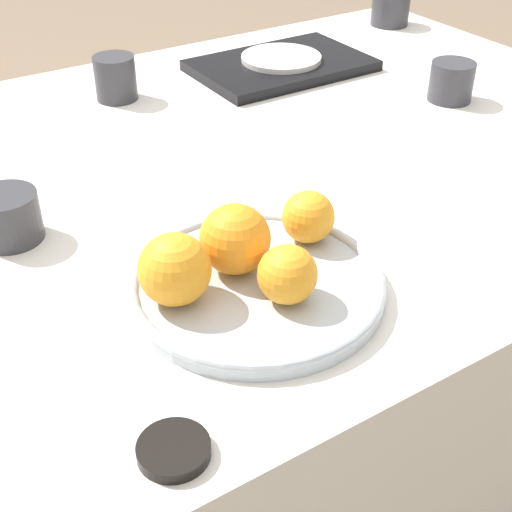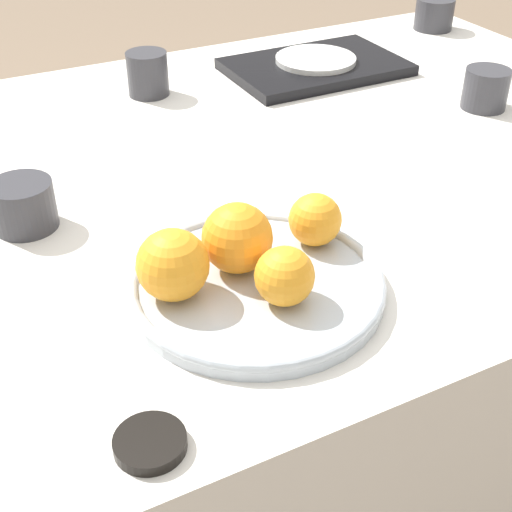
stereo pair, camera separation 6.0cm
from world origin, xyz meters
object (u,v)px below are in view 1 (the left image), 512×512
serving_tray (281,66)px  cup_3 (115,78)px  fruit_platter (256,284)px  cup_0 (390,10)px  orange_3 (174,269)px  orange_0 (235,239)px  side_plate (281,58)px  cup_2 (8,217)px  orange_1 (287,274)px  orange_2 (308,217)px  soy_dish (174,450)px  cup_1 (451,81)px

serving_tray → cup_3: bearing=173.2°
fruit_platter → cup_0: cup_0 is taller
orange_3 → cup_0: size_ratio=0.93×
orange_0 → side_plate: bearing=51.5°
cup_2 → orange_1: bearing=-55.4°
orange_2 → soy_dish: orange_2 is taller
cup_2 → orange_3: bearing=-65.6°
orange_2 → orange_3: size_ratio=0.81×
orange_0 → cup_0: (0.81, 0.66, -0.02)m
cup_0 → soy_dish: size_ratio=1.31×
orange_1 → soy_dish: (-0.20, -0.11, -0.04)m
fruit_platter → cup_0: 1.06m
serving_tray → cup_3: (-0.33, 0.04, 0.03)m
orange_2 → serving_tray: bearing=58.7°
orange_3 → cup_0: (0.90, 0.67, -0.02)m
orange_3 → cup_3: 0.63m
orange_2 → cup_0: bearing=42.7°
orange_0 → orange_2: bearing=3.0°
fruit_platter → serving_tray: bearing=53.5°
serving_tray → cup_2: 0.70m
cup_0 → soy_dish: cup_0 is taller
orange_3 → orange_1: bearing=-32.2°
side_plate → serving_tray: bearing=0.0°
fruit_platter → cup_0: bearing=40.6°
orange_3 → soy_dish: 0.21m
orange_1 → cup_3: size_ratio=0.84×
side_plate → cup_1: 0.33m
fruit_platter → cup_1: size_ratio=3.78×
orange_0 → fruit_platter: bearing=-78.7°
fruit_platter → orange_0: orange_0 is taller
side_plate → cup_2: (-0.63, -0.32, 0.01)m
orange_1 → cup_2: 0.37m
side_plate → cup_2: cup_2 is taller
orange_1 → orange_3: orange_3 is taller
orange_0 → cup_1: orange_0 is taller
orange_2 → serving_tray: 0.63m
side_plate → cup_0: size_ratio=1.82×
orange_1 → serving_tray: bearing=56.3°
orange_3 → cup_1: (0.69, 0.27, -0.02)m
orange_0 → serving_tray: (0.43, 0.54, -0.05)m
serving_tray → cup_0: cup_0 is taller
fruit_platter → orange_3: size_ratio=3.67×
side_plate → cup_3: (-0.33, 0.04, 0.01)m
orange_1 → orange_2: 0.12m
cup_1 → cup_3: bearing=147.0°
orange_2 → cup_1: 0.56m
orange_1 → serving_tray: size_ratio=0.20×
orange_2 → cup_1: orange_2 is taller
orange_1 → cup_3: bearing=82.6°
cup_1 → orange_3: bearing=-158.4°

